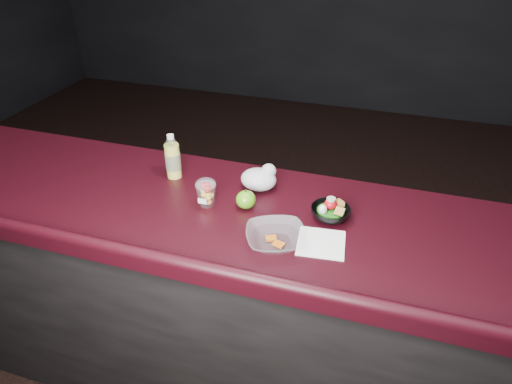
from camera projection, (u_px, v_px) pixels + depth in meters
The scene contains 8 objects.
counter at pixel (242, 306), 1.99m from camera, with size 4.06×0.71×1.02m.
lemonade_bottle at pixel (173, 159), 1.89m from camera, with size 0.06×0.06×0.19m.
fruit_cup at pixel (206, 192), 1.72m from camera, with size 0.08×0.08×0.11m.
green_apple at pixel (246, 200), 1.72m from camera, with size 0.08×0.08×0.08m.
plastic_bag at pixel (260, 178), 1.83m from camera, with size 0.15×0.12×0.11m.
snack_bowl at pixel (330, 212), 1.67m from camera, with size 0.17×0.17×0.08m.
takeout_bowl at pixel (276, 238), 1.54m from camera, with size 0.27×0.27×0.05m.
paper_napkin at pixel (321, 243), 1.56m from camera, with size 0.16×0.16×0.00m, color white.
Camera 1 is at (0.48, -1.03, 2.01)m, focal length 32.00 mm.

